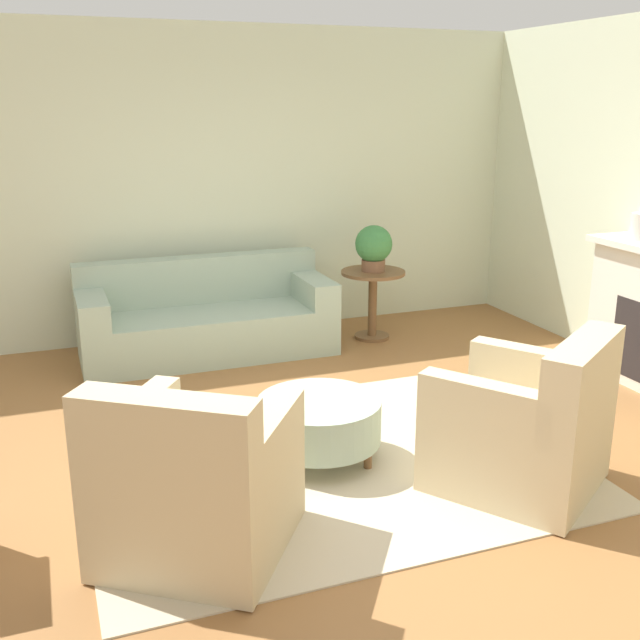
{
  "coord_description": "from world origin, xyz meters",
  "views": [
    {
      "loc": [
        -1.51,
        -3.87,
        2.14
      ],
      "look_at": [
        0.15,
        0.55,
        0.75
      ],
      "focal_mm": 42.0,
      "sensor_mm": 36.0,
      "label": 1
    }
  ],
  "objects_px": {
    "armchair_right": "(526,429)",
    "side_table": "(373,292)",
    "potted_plant_on_side_table": "(374,246)",
    "armchair_left": "(195,487)",
    "couch": "(207,320)",
    "ottoman_table": "(319,420)"
  },
  "relations": [
    {
      "from": "armchair_right",
      "to": "side_table",
      "type": "relative_size",
      "value": 1.84
    },
    {
      "from": "armchair_right",
      "to": "potted_plant_on_side_table",
      "type": "distance_m",
      "value": 2.94
    },
    {
      "from": "armchair_left",
      "to": "potted_plant_on_side_table",
      "type": "xyz_separation_m",
      "value": [
        2.24,
        2.87,
        0.51
      ]
    },
    {
      "from": "couch",
      "to": "potted_plant_on_side_table",
      "type": "xyz_separation_m",
      "value": [
        1.54,
        -0.12,
        0.57
      ]
    },
    {
      "from": "ottoman_table",
      "to": "side_table",
      "type": "relative_size",
      "value": 1.18
    },
    {
      "from": "couch",
      "to": "ottoman_table",
      "type": "height_order",
      "value": "couch"
    },
    {
      "from": "couch",
      "to": "armchair_right",
      "type": "relative_size",
      "value": 1.82
    },
    {
      "from": "couch",
      "to": "side_table",
      "type": "relative_size",
      "value": 3.35
    },
    {
      "from": "couch",
      "to": "armchair_right",
      "type": "xyz_separation_m",
      "value": [
        1.18,
        -2.99,
        0.06
      ]
    },
    {
      "from": "ottoman_table",
      "to": "potted_plant_on_side_table",
      "type": "xyz_separation_m",
      "value": [
        1.33,
        2.15,
        0.61
      ]
    },
    {
      "from": "armchair_right",
      "to": "potted_plant_on_side_table",
      "type": "xyz_separation_m",
      "value": [
        0.35,
        2.87,
        0.51
      ]
    },
    {
      "from": "armchair_right",
      "to": "side_table",
      "type": "height_order",
      "value": "armchair_right"
    },
    {
      "from": "couch",
      "to": "armchair_right",
      "type": "height_order",
      "value": "armchair_right"
    },
    {
      "from": "potted_plant_on_side_table",
      "to": "armchair_left",
      "type": "bearing_deg",
      "value": -127.97
    },
    {
      "from": "couch",
      "to": "ottoman_table",
      "type": "bearing_deg",
      "value": -84.89
    },
    {
      "from": "armchair_left",
      "to": "armchair_right",
      "type": "xyz_separation_m",
      "value": [
        1.89,
        0.0,
        0.0
      ]
    },
    {
      "from": "ottoman_table",
      "to": "armchair_right",
      "type": "bearing_deg",
      "value": -36.52
    },
    {
      "from": "ottoman_table",
      "to": "potted_plant_on_side_table",
      "type": "bearing_deg",
      "value": 58.15
    },
    {
      "from": "potted_plant_on_side_table",
      "to": "armchair_right",
      "type": "bearing_deg",
      "value": -97.02
    },
    {
      "from": "armchair_right",
      "to": "potted_plant_on_side_table",
      "type": "height_order",
      "value": "potted_plant_on_side_table"
    },
    {
      "from": "couch",
      "to": "armchair_left",
      "type": "relative_size",
      "value": 1.82
    },
    {
      "from": "side_table",
      "to": "potted_plant_on_side_table",
      "type": "bearing_deg",
      "value": 180.0
    }
  ]
}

